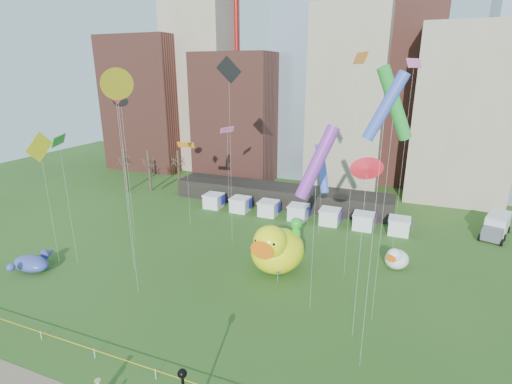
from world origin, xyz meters
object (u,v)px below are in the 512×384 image
at_px(whale_inflatable, 32,263).
at_px(small_duck, 396,258).
at_px(big_duck, 276,249).
at_px(seahorse_green, 296,232).
at_px(box_truck, 496,225).
at_px(seahorse_purple, 278,256).

bearing_deg(whale_inflatable, small_duck, 22.10).
height_order(small_duck, whale_inflatable, small_duck).
xyz_separation_m(big_duck, small_duck, (13.00, 6.01, -1.64)).
bearing_deg(seahorse_green, big_duck, -146.21).
bearing_deg(big_duck, whale_inflatable, -154.27).
bearing_deg(box_truck, small_duck, -111.45).
relative_size(big_duck, seahorse_green, 1.36).
bearing_deg(whale_inflatable, seahorse_green, 23.21).
xyz_separation_m(big_duck, seahorse_green, (1.74, 2.01, 1.61)).
distance_m(seahorse_purple, box_truck, 34.35).
bearing_deg(seahorse_purple, small_duck, 52.42).
distance_m(small_duck, box_truck, 20.07).
xyz_separation_m(seahorse_purple, whale_inflatable, (-27.68, -8.16, -2.25)).
bearing_deg(seahorse_green, box_truck, 23.77).
distance_m(whale_inflatable, box_truck, 61.39).
xyz_separation_m(seahorse_green, whale_inflatable, (-28.44, -12.40, -3.59)).
bearing_deg(seahorse_purple, big_duck, 131.77).
distance_m(seahorse_green, whale_inflatable, 31.23).
xyz_separation_m(small_duck, whale_inflatable, (-39.70, -16.40, -0.33)).
bearing_deg(box_truck, seahorse_purple, -118.23).
bearing_deg(small_duck, seahorse_purple, -126.12).
height_order(small_duck, box_truck, box_truck).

